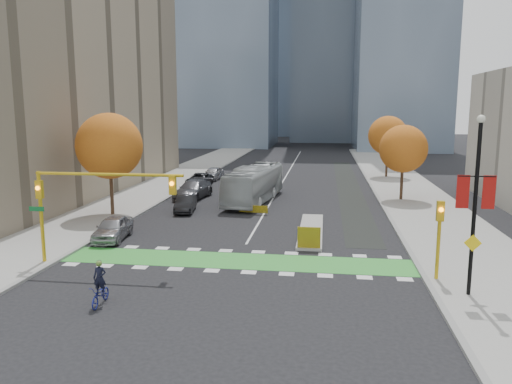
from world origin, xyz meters
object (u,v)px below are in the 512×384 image
(bus, at_px, (254,184))
(parked_car_e, at_px, (213,173))
(parked_car_b, at_px, (185,204))
(parked_car_c, at_px, (193,189))
(tree_east_far, at_px, (388,136))
(parked_car_d, at_px, (199,180))
(parked_car_a, at_px, (113,228))
(traffic_signal_east, at_px, (439,228))
(banner_lamppost, at_px, (475,198))
(hazard_board, at_px, (309,238))
(tree_east_near, at_px, (403,149))
(traffic_signal_west, at_px, (84,194))
(cyclist, at_px, (100,290))
(tree_west, at_px, (109,146))

(bus, height_order, parked_car_e, bus)
(parked_car_b, xyz_separation_m, parked_car_c, (-1.02, 6.31, 0.18))
(tree_east_far, distance_m, parked_car_d, 24.01)
(parked_car_b, xyz_separation_m, parked_car_d, (-2.40, 14.04, 0.02))
(parked_car_d, bearing_deg, tree_east_far, 23.99)
(parked_car_d, bearing_deg, parked_car_a, -89.97)
(parked_car_a, height_order, parked_car_b, parked_car_a)
(traffic_signal_east, height_order, parked_car_d, traffic_signal_east)
(parked_car_e, bearing_deg, banner_lamppost, -56.17)
(bus, bearing_deg, hazard_board, -63.06)
(parked_car_b, bearing_deg, parked_car_c, 91.31)
(tree_east_near, distance_m, parked_car_c, 20.08)
(traffic_signal_west, xyz_separation_m, traffic_signal_east, (18.43, 0.00, -1.30))
(cyclist, relative_size, parked_car_c, 0.34)
(tree_east_far, relative_size, banner_lamppost, 0.92)
(tree_west, height_order, parked_car_d, tree_west)
(parked_car_b, distance_m, parked_car_d, 14.25)
(traffic_signal_east, height_order, cyclist, traffic_signal_east)
(tree_east_near, xyz_separation_m, parked_car_d, (-21.00, 6.33, -4.17))
(hazard_board, relative_size, parked_car_a, 0.31)
(hazard_board, relative_size, traffic_signal_east, 0.34)
(banner_lamppost, bearing_deg, parked_car_c, 129.61)
(traffic_signal_west, bearing_deg, parked_car_a, 99.95)
(cyclist, bearing_deg, tree_east_far, 65.91)
(tree_west, xyz_separation_m, parked_car_e, (3.47, 21.33, -4.86))
(tree_east_near, bearing_deg, cyclist, -121.27)
(traffic_signal_east, height_order, parked_car_c, traffic_signal_east)
(tree_west, relative_size, tree_east_near, 1.16)
(hazard_board, distance_m, tree_east_far, 35.13)
(bus, bearing_deg, tree_west, -136.08)
(hazard_board, bearing_deg, cyclist, -131.75)
(bus, height_order, parked_car_c, bus)
(tree_west, relative_size, traffic_signal_east, 2.01)
(bus, bearing_deg, tree_east_far, 59.68)
(parked_car_d, bearing_deg, parked_car_c, -80.12)
(hazard_board, bearing_deg, bus, 109.64)
(traffic_signal_west, height_order, banner_lamppost, banner_lamppost)
(traffic_signal_west, xyz_separation_m, parked_car_b, (1.33, 14.80, -3.36))
(parked_car_d, bearing_deg, tree_east_near, -17.00)
(hazard_board, xyz_separation_m, tree_east_far, (8.50, 33.80, 4.44))
(hazard_board, distance_m, parked_car_e, 31.71)
(traffic_signal_east, distance_m, parked_car_d, 34.87)
(parked_car_b, distance_m, parked_car_e, 19.14)
(tree_east_near, relative_size, banner_lamppost, 0.85)
(traffic_signal_east, relative_size, banner_lamppost, 0.50)
(hazard_board, height_order, cyclist, cyclist)
(tree_east_far, distance_m, parked_car_c, 26.96)
(tree_east_near, bearing_deg, tree_west, -157.38)
(traffic_signal_west, bearing_deg, cyclist, -58.59)
(banner_lamppost, distance_m, bus, 25.98)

